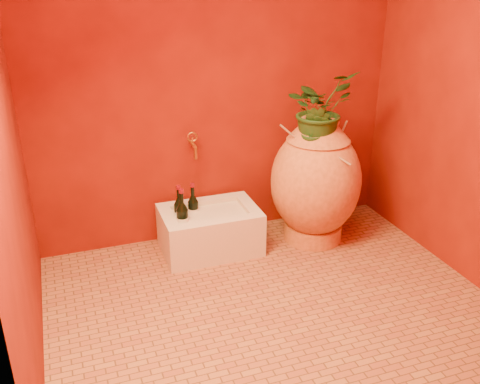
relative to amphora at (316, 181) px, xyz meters
name	(u,v)px	position (x,y,z in m)	size (l,w,h in m)	color
floor	(272,305)	(-0.59, -0.65, -0.44)	(2.50, 2.50, 0.00)	brown
wall_back	(216,57)	(-0.59, 0.35, 0.81)	(2.50, 0.02, 2.50)	#5C0E05
amphora	(316,181)	(0.00, 0.00, 0.00)	(0.81, 0.81, 0.88)	#D47D3B
stone_basin	(210,231)	(-0.73, 0.09, -0.30)	(0.65, 0.44, 0.30)	beige
wine_bottle_a	(183,219)	(-0.93, 0.04, -0.16)	(0.08, 0.08, 0.33)	black
wine_bottle_b	(193,210)	(-0.82, 0.17, -0.17)	(0.07, 0.07, 0.30)	black
wine_bottle_c	(180,213)	(-0.92, 0.16, -0.16)	(0.08, 0.08, 0.31)	black
wall_tap	(193,144)	(-0.78, 0.27, 0.27)	(0.07, 0.15, 0.17)	#AD7C28
plant_main	(319,109)	(-0.01, -0.01, 0.51)	(0.44, 0.38, 0.49)	#1B4016
plant_side	(315,132)	(-0.07, -0.08, 0.38)	(0.19, 0.15, 0.35)	#1B4016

